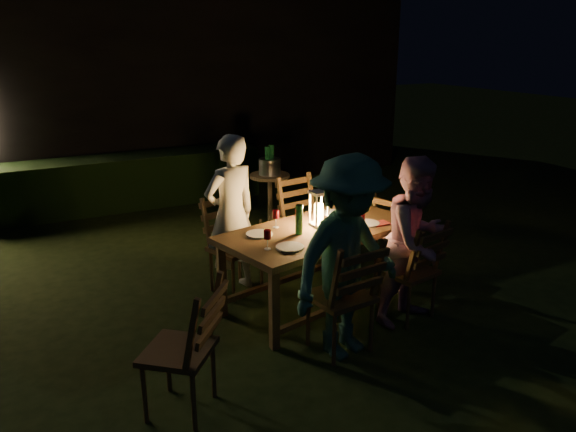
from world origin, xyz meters
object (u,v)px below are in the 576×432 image
bottle_table (299,220)px  chair_near_left (341,315)px  person_house_side (231,215)px  chair_spare (182,371)px  bottle_bucket_a (268,164)px  lantern (319,210)px  chair_far_left (235,262)px  person_opp_right (416,241)px  chair_end (397,247)px  person_opp_left (348,258)px  side_table (270,181)px  dining_table (318,236)px  chair_near_right (409,287)px  chair_far_right (306,239)px  bottle_bucket_b (272,162)px  ice_bucket (270,167)px

bottle_table → chair_near_left: bearing=-91.9°
person_house_side → bottle_table: bearing=103.7°
chair_spare → bottle_bucket_a: size_ratio=3.26×
lantern → person_house_side: bearing=135.8°
chair_far_left → person_opp_right: person_opp_right is taller
chair_near_left → chair_spare: bearing=-178.4°
chair_end → person_opp_left: 1.95m
person_opp_right → side_table: bearing=77.0°
dining_table → bottle_bucket_a: 2.42m
person_house_side → person_opp_left: bearing=90.0°
chair_spare → bottle_table: size_ratio=3.72×
dining_table → chair_near_right: chair_near_right is taller
bottle_bucket_a → person_house_side: bearing=-126.2°
chair_near_right → lantern: size_ratio=2.90×
chair_near_left → chair_spare: size_ratio=1.03×
chair_far_left → chair_far_right: (0.98, 0.22, 0.01)m
chair_far_left → bottle_bucket_b: size_ratio=3.24×
person_opp_left → ice_bucket: person_opp_left is taller
chair_end → bottle_table: (-1.44, -0.33, 0.64)m
chair_far_right → chair_end: (0.83, -0.60, -0.03)m
bottle_bucket_b → chair_far_left: bearing=-126.1°
chair_near_left → lantern: (0.31, 0.91, 0.63)m
chair_far_right → bottle_bucket_b: bearing=-110.7°
chair_near_left → chair_end: chair_near_left is taller
bottle_bucket_a → chair_spare: bearing=-124.2°
person_opp_left → bottle_table: person_opp_left is taller
chair_far_left → bottle_bucket_a: 2.15m
person_opp_right → lantern: person_opp_right is taller
dining_table → lantern: 0.25m
chair_near_left → dining_table: bearing=67.3°
chair_far_left → lantern: 1.08m
dining_table → chair_far_right: bearing=54.5°
lantern → bottle_table: lantern is taller
person_house_side → bottle_bucket_a: size_ratio=5.15×
person_opp_right → ice_bucket: (0.01, 3.08, 0.07)m
chair_far_left → chair_spare: bearing=39.7°
dining_table → side_table: dining_table is taller
chair_far_right → ice_bucket: size_ratio=3.60×
bottle_bucket_a → bottle_bucket_b: size_ratio=1.00×
bottle_bucket_a → chair_far_left: bearing=-125.2°
chair_far_left → chair_end: size_ratio=1.06×
chair_far_right → person_opp_left: size_ratio=0.63×
dining_table → bottle_bucket_b: bottle_bucket_b is taller
chair_near_left → side_table: size_ratio=1.44×
bottle_table → side_table: 2.61m
chair_spare → ice_bucket: chair_spare is taller
chair_near_left → person_house_side: bearing=97.6°
chair_end → person_opp_right: size_ratio=0.63×
bottle_table → person_house_side: bearing=116.6°
person_house_side → chair_end: bearing=153.9°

